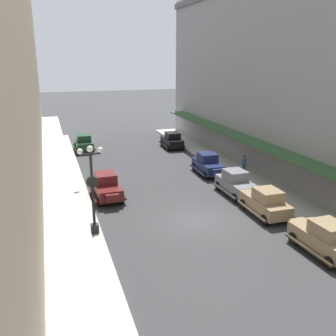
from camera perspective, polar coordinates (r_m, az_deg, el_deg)
ground_plane at (r=23.81m, az=4.55°, el=-8.07°), size 200.00×200.00×0.00m
sidewalk_left at (r=22.23m, az=-13.91°, el=-10.18°), size 3.00×60.00×0.15m
sidewalk_right at (r=27.37m, az=19.28°, el=-5.47°), size 3.00×60.00×0.15m
building_row_left at (r=20.02m, az=-23.89°, el=14.28°), size 4.30×60.00×19.15m
parked_car_0 at (r=28.26m, az=10.40°, el=-2.22°), size 2.16×4.27×1.84m
parked_car_1 at (r=42.49m, az=0.62°, el=4.34°), size 2.28×4.31×1.84m
parked_car_2 at (r=27.47m, az=-9.39°, el=-2.72°), size 2.21×4.29×1.84m
parked_car_3 at (r=25.00m, az=14.70°, el=-5.01°), size 2.21×4.29×1.84m
parked_car_4 at (r=42.19m, az=-12.76°, el=3.84°), size 2.15×4.26×1.84m
parked_car_5 at (r=33.00m, az=6.14°, el=0.68°), size 2.29×4.31×1.84m
parked_car_6 at (r=21.27m, az=22.89°, el=-9.73°), size 2.22×4.29×1.84m
lamp_post_with_clock at (r=21.29m, az=-11.51°, el=-2.73°), size 1.42×0.44×5.16m
fire_hydrant at (r=32.15m, az=10.25°, el=-0.63°), size 0.24×0.24×0.82m
pedestrian_0 at (r=19.15m, az=-13.81°, el=-11.66°), size 0.36×0.24×1.64m
pedestrian_1 at (r=32.76m, az=11.54°, el=0.44°), size 0.36×0.28×1.67m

